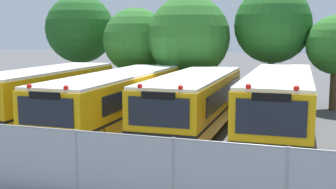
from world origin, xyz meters
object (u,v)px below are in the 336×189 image
Objects in this scene: school_bus_2 at (194,100)px; school_bus_0 at (47,93)px; tree_0 at (79,29)px; tree_1 at (135,42)px; tree_3 at (275,23)px; traffic_cone at (237,185)px; school_bus_3 at (279,102)px; school_bus_1 at (117,98)px; tree_2 at (190,37)px.

school_bus_0 is at bearing 0.95° from school_bus_2.
tree_1 is at bearing -15.08° from tree_0.
tree_3 is 15.79m from traffic_cone.
school_bus_0 is 0.88× the size of school_bus_3.
school_bus_2 reaches higher than traffic_cone.
school_bus_1 is 1.04× the size of school_bus_3.
school_bus_0 reaches higher than school_bus_1.
tree_0 is at bearing 177.51° from tree_3.
school_bus_2 is at bearing -52.20° from tree_1.
traffic_cone is at bearing 112.79° from school_bus_2.
school_bus_3 is 12.29m from tree_1.
school_bus_3 reaches higher than school_bus_0.
tree_0 is at bearing -52.74° from school_bus_1.
tree_0 is 0.99× the size of tree_3.
school_bus_3 is at bearing -38.28° from tree_1.
school_bus_3 is at bearing -176.81° from school_bus_1.
tree_0 is 1.07× the size of tree_2.
school_bus_2 is 1.43× the size of tree_0.
tree_1 is at bearing -175.37° from tree_3.
school_bus_3 is 9.37m from tree_2.
tree_3 is at bearing -108.64° from school_bus_2.
tree_0 reaches higher than tree_2.
school_bus_0 is 17.70× the size of traffic_cone.
school_bus_2 is 1.42× the size of tree_3.
tree_2 reaches higher than school_bus_1.
school_bus_2 is 7.48m from traffic_cone.
tree_1 reaches higher than school_bus_3.
school_bus_2 is at bearing 113.44° from traffic_cone.
tree_3 is at bearing 4.63° from tree_1.
tree_0 is at bearing -32.38° from school_bus_3.
school_bus_0 is at bearing 1.04° from school_bus_3.
tree_0 is at bearing 130.91° from traffic_cone.
school_bus_0 is 0.85× the size of school_bus_1.
tree_2 is 0.93× the size of tree_3.
tree_2 is 11.90× the size of traffic_cone.
tree_0 is 21.19m from traffic_cone.
school_bus_3 is at bearing -83.91° from tree_3.
school_bus_0 reaches higher than school_bus_2.
tree_2 is (1.40, 7.40, 2.71)m from school_bus_1.
tree_3 is at bearing 14.26° from tree_2.
tree_1 is 0.84× the size of tree_3.
tree_1 reaches higher than school_bus_0.
tree_2 is (3.77, -0.53, 0.36)m from tree_1.
tree_0 is (-3.37, 9.10, 3.18)m from school_bus_0.
tree_2 reaches higher than school_bus_2.
tree_0 is 8.71m from tree_2.
tree_3 is (6.24, 8.63, 3.50)m from school_bus_1.
tree_1 is (-5.91, 7.62, 2.35)m from school_bus_2.
tree_1 is at bearing 171.96° from tree_2.
tree_0 is (-14.22, 8.76, 3.13)m from school_bus_3.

